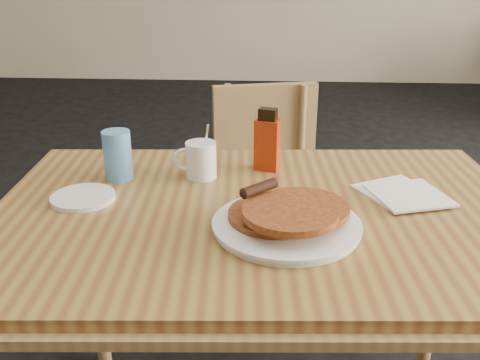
{
  "coord_description": "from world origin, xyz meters",
  "views": [
    {
      "loc": [
        0.08,
        -1.04,
        1.27
      ],
      "look_at": [
        0.02,
        0.03,
        0.83
      ],
      "focal_mm": 40.0,
      "sensor_mm": 36.0,
      "label": 1
    }
  ],
  "objects_px": {
    "chair_main_far": "(264,183)",
    "blue_tumbler": "(118,155)",
    "main_table": "(261,225)",
    "pancake_plate": "(287,219)",
    "syrup_bottle": "(267,142)",
    "coffee_mug": "(200,159)"
  },
  "relations": [
    {
      "from": "pancake_plate",
      "to": "syrup_bottle",
      "type": "relative_size",
      "value": 1.86
    },
    {
      "from": "main_table",
      "to": "blue_tumbler",
      "type": "xyz_separation_m",
      "value": [
        -0.37,
        0.16,
        0.1
      ]
    },
    {
      "from": "chair_main_far",
      "to": "blue_tumbler",
      "type": "distance_m",
      "value": 0.74
    },
    {
      "from": "syrup_bottle",
      "to": "main_table",
      "type": "bearing_deg",
      "value": -76.56
    },
    {
      "from": "chair_main_far",
      "to": "blue_tumbler",
      "type": "height_order",
      "value": "blue_tumbler"
    },
    {
      "from": "main_table",
      "to": "blue_tumbler",
      "type": "distance_m",
      "value": 0.42
    },
    {
      "from": "coffee_mug",
      "to": "blue_tumbler",
      "type": "xyz_separation_m",
      "value": [
        -0.21,
        -0.02,
        0.01
      ]
    },
    {
      "from": "syrup_bottle",
      "to": "blue_tumbler",
      "type": "distance_m",
      "value": 0.39
    },
    {
      "from": "main_table",
      "to": "chair_main_far",
      "type": "distance_m",
      "value": 0.76
    },
    {
      "from": "coffee_mug",
      "to": "pancake_plate",
      "type": "bearing_deg",
      "value": -52.55
    },
    {
      "from": "chair_main_far",
      "to": "syrup_bottle",
      "type": "relative_size",
      "value": 5.12
    },
    {
      "from": "blue_tumbler",
      "to": "main_table",
      "type": "bearing_deg",
      "value": -23.54
    },
    {
      "from": "main_table",
      "to": "coffee_mug",
      "type": "bearing_deg",
      "value": 131.75
    },
    {
      "from": "coffee_mug",
      "to": "main_table",
      "type": "bearing_deg",
      "value": -48.76
    },
    {
      "from": "chair_main_far",
      "to": "syrup_bottle",
      "type": "height_order",
      "value": "syrup_bottle"
    },
    {
      "from": "pancake_plate",
      "to": "main_table",
      "type": "bearing_deg",
      "value": 119.82
    },
    {
      "from": "main_table",
      "to": "syrup_bottle",
      "type": "height_order",
      "value": "syrup_bottle"
    },
    {
      "from": "pancake_plate",
      "to": "syrup_bottle",
      "type": "xyz_separation_m",
      "value": [
        -0.05,
        0.35,
        0.05
      ]
    },
    {
      "from": "chair_main_far",
      "to": "pancake_plate",
      "type": "distance_m",
      "value": 0.87
    },
    {
      "from": "main_table",
      "to": "pancake_plate",
      "type": "height_order",
      "value": "pancake_plate"
    },
    {
      "from": "coffee_mug",
      "to": "syrup_bottle",
      "type": "height_order",
      "value": "syrup_bottle"
    },
    {
      "from": "coffee_mug",
      "to": "syrup_bottle",
      "type": "xyz_separation_m",
      "value": [
        0.17,
        0.07,
        0.03
      ]
    }
  ]
}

